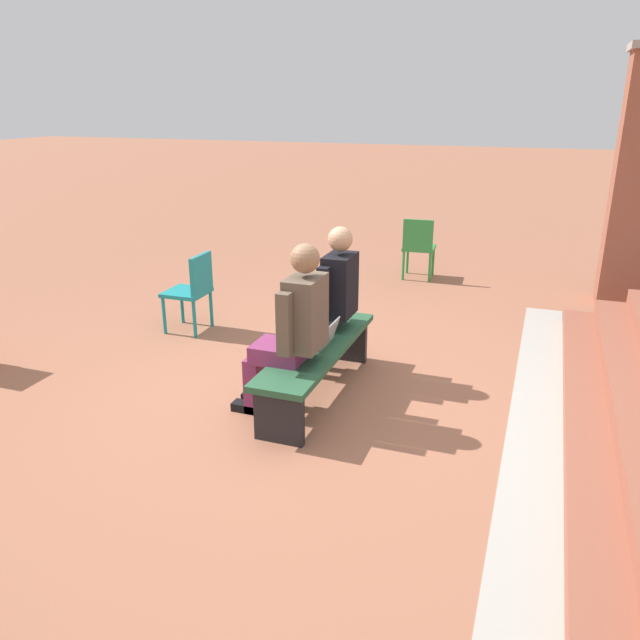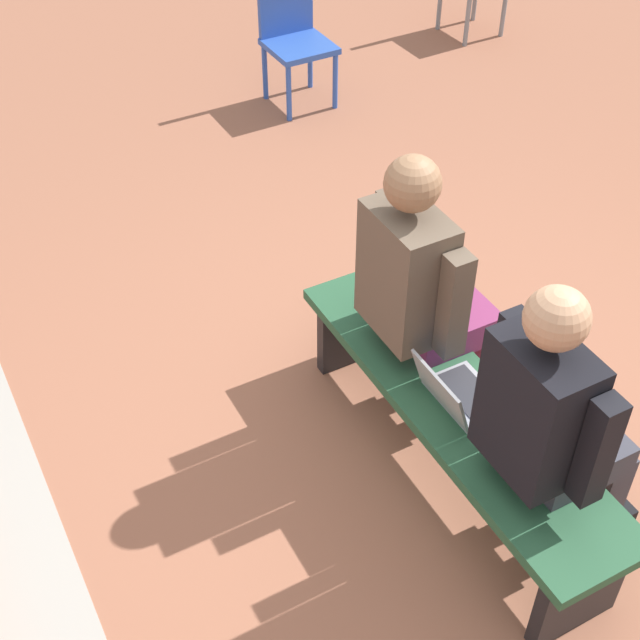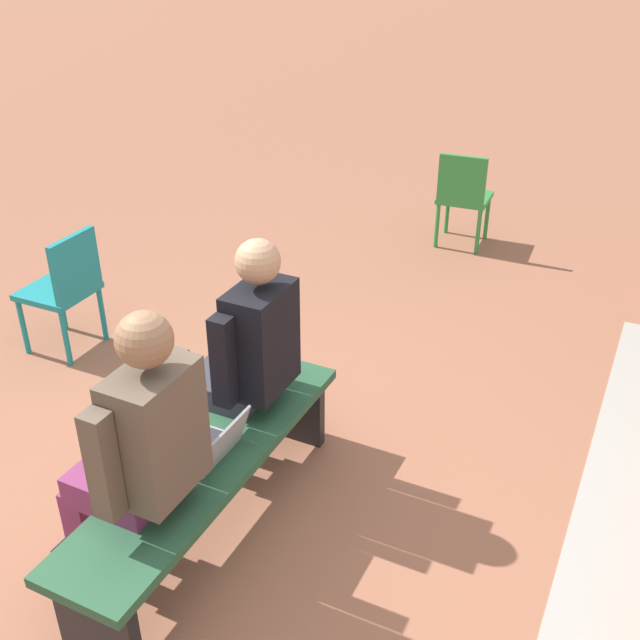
% 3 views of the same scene
% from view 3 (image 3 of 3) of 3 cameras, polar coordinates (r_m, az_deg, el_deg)
% --- Properties ---
extents(ground_plane, '(60.00, 60.00, 0.00)m').
position_cam_3_polar(ground_plane, '(3.76, -8.76, -15.98)').
color(ground_plane, '#9E6047').
extents(bench, '(1.80, 0.44, 0.45)m').
position_cam_3_polar(bench, '(3.55, -8.39, -11.33)').
color(bench, '#285638').
rests_on(bench, ground).
extents(person_student, '(0.54, 0.69, 1.35)m').
position_cam_3_polar(person_student, '(3.66, -5.88, -2.69)').
color(person_student, '#383842').
rests_on(person_student, ground).
extents(person_adult, '(0.56, 0.71, 1.37)m').
position_cam_3_polar(person_adult, '(3.13, -13.72, -9.48)').
color(person_adult, '#7F2D5B').
rests_on(person_adult, ground).
extents(laptop, '(0.32, 0.29, 0.21)m').
position_cam_3_polar(laptop, '(3.46, -8.33, -9.47)').
color(laptop, '#9EA0A5').
rests_on(laptop, bench).
extents(plastic_chair_by_pillar, '(0.44, 0.44, 0.84)m').
position_cam_3_polar(plastic_chair_by_pillar, '(6.57, 10.86, 9.43)').
color(plastic_chair_by_pillar, '#2D893D').
rests_on(plastic_chair_by_pillar, ground).
extents(plastic_chair_near_bench_left, '(0.43, 0.43, 0.84)m').
position_cam_3_polar(plastic_chair_near_bench_left, '(5.12, -18.81, 2.55)').
color(plastic_chair_near_bench_left, teal).
rests_on(plastic_chair_near_bench_left, ground).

